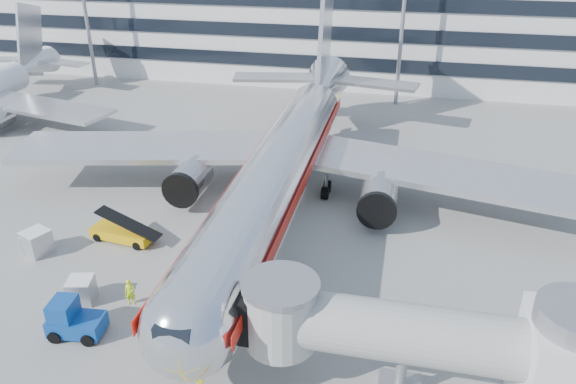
% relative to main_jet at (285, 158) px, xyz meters
% --- Properties ---
extents(ground, '(180.00, 180.00, 0.00)m').
position_rel_main_jet_xyz_m(ground, '(0.00, -11.72, -4.23)').
color(ground, gray).
rests_on(ground, ground).
extents(lead_in_line, '(0.25, 70.00, 0.01)m').
position_rel_main_jet_xyz_m(lead_in_line, '(0.00, -1.72, -4.23)').
color(lead_in_line, yellow).
rests_on(lead_in_line, ground).
extents(main_jet, '(50.95, 48.70, 16.06)m').
position_rel_main_jet_xyz_m(main_jet, '(0.00, 0.00, 0.00)').
color(main_jet, silver).
rests_on(main_jet, ground).
extents(jet_bridge, '(17.80, 4.50, 7.00)m').
position_rel_main_jet_xyz_m(jet_bridge, '(12.18, -19.72, -0.36)').
color(jet_bridge, silver).
rests_on(jet_bridge, ground).
extents(terminal, '(150.00, 24.25, 15.60)m').
position_rel_main_jet_xyz_m(terminal, '(0.00, 46.23, 3.57)').
color(terminal, silver).
rests_on(terminal, ground).
extents(belt_loader, '(5.21, 2.40, 2.44)m').
position_rel_main_jet_xyz_m(belt_loader, '(-10.86, -8.58, -3.54)').
color(belt_loader, '#DFA609').
rests_on(belt_loader, ground).
extents(baggage_tug, '(3.33, 2.29, 2.38)m').
position_rel_main_jet_xyz_m(baggage_tug, '(-8.65, -19.02, -3.20)').
color(baggage_tug, navy).
rests_on(baggage_tug, ground).
extents(cargo_container_left, '(2.26, 2.26, 1.83)m').
position_rel_main_jet_xyz_m(cargo_container_left, '(-16.15, -11.54, -3.32)').
color(cargo_container_left, '#ADB0B4').
rests_on(cargo_container_left, ground).
extents(cargo_container_right, '(1.53, 1.53, 1.51)m').
position_rel_main_jet_xyz_m(cargo_container_right, '(-16.40, -11.41, -3.47)').
color(cargo_container_right, '#ADB0B4').
rests_on(cargo_container_right, ground).
extents(cargo_container_front, '(1.88, 1.88, 1.66)m').
position_rel_main_jet_xyz_m(cargo_container_front, '(-9.90, -16.03, -3.40)').
color(cargo_container_front, '#ADB0B4').
rests_on(cargo_container_front, ground).
extents(ramp_worker, '(0.77, 0.62, 1.83)m').
position_rel_main_jet_xyz_m(ramp_worker, '(-6.67, -15.65, -3.32)').
color(ramp_worker, '#D2FB1A').
rests_on(ramp_worker, ground).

